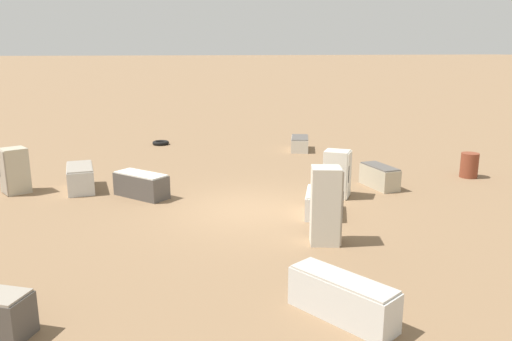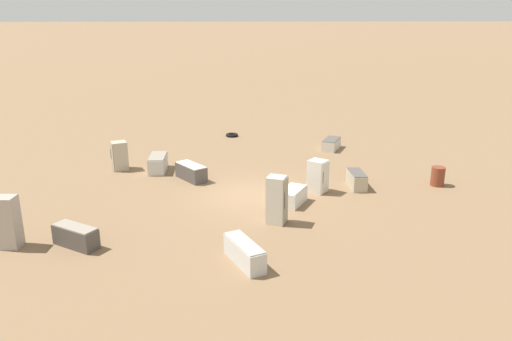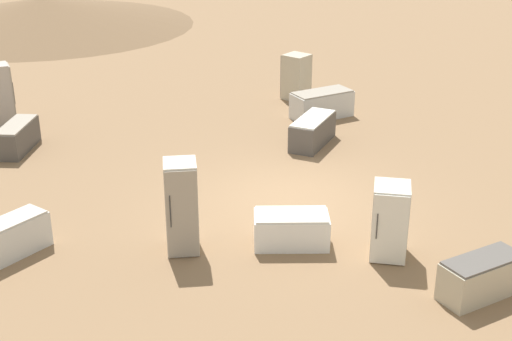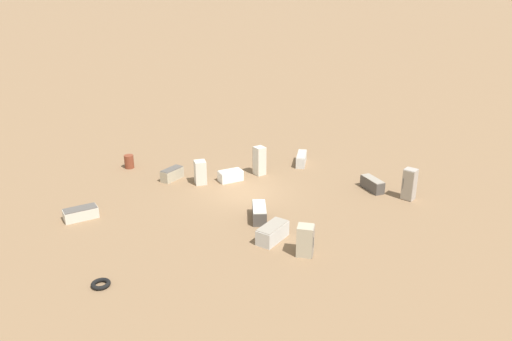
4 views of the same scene
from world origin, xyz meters
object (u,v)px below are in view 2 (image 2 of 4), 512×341
Objects in this scene: discarded_fridge_4 at (244,253)px; discarded_fridge_8 at (76,236)px; discarded_fridge_3 at (277,200)px; discarded_fridge_10 at (158,163)px; scrap_tire at (232,135)px; discarded_fridge_2 at (318,176)px; discarded_fridge_6 at (8,222)px; discarded_fridge_9 at (191,172)px; discarded_fridge_0 at (120,156)px; rusty_barrel at (438,176)px; discarded_fridge_1 at (331,144)px; discarded_fridge_5 at (357,180)px; discarded_fridge_7 at (293,196)px.

discarded_fridge_4 is 5.75m from discarded_fridge_8.
discarded_fridge_10 is (5.22, -6.72, -0.51)m from discarded_fridge_3.
discarded_fridge_10 is at bearing 62.32° from scrap_tire.
discarded_fridge_3 is (2.08, 3.25, 0.18)m from discarded_fridge_2.
discarded_fridge_6 reaches higher than discarded_fridge_9.
discarded_fridge_8 is (-2.14, 0.08, -0.53)m from discarded_fridge_6.
discarded_fridge_9 is (2.21, -8.34, 0.00)m from discarded_fridge_4.
discarded_fridge_3 reaches higher than discarded_fridge_10.
discarded_fridge_2 is 0.79× the size of discarded_fridge_3.
discarded_fridge_4 is (-5.83, 10.12, -0.35)m from discarded_fridge_0.
discarded_fridge_4 is (1.29, 3.08, -0.54)m from discarded_fridge_3.
discarded_fridge_0 is 15.10m from rusty_barrel.
discarded_fridge_1 is 9.14m from discarded_fridge_9.
scrap_tire is (-1.97, -8.50, -0.28)m from discarded_fridge_9.
discarded_fridge_9 reaches higher than discarded_fridge_5.
discarded_fridge_4 is (3.37, 6.33, -0.35)m from discarded_fridge_2.
rusty_barrel is (-8.91, -6.89, 0.07)m from discarded_fridge_4.
discarded_fridge_5 is (-5.21, -6.83, -0.01)m from discarded_fridge_4.
discarded_fridge_3 is 2.15m from discarded_fridge_7.
discarded_fridge_4 is 2.27× the size of rusty_barrel.
discarded_fridge_8 is at bearing 2.76° from discarded_fridge_6.
discarded_fridge_10 reaches higher than discarded_fridge_7.
discarded_fridge_7 is at bearing 141.21° from discarded_fridge_10.
discarded_fridge_1 is 14.45m from discarded_fridge_4.
discarded_fridge_9 is (4.34, -3.36, 0.04)m from discarded_fridge_7.
discarded_fridge_3 is at bearing -137.00° from discarded_fridge_4.
discarded_fridge_6 is 8.71m from discarded_fridge_9.
discarded_fridge_9 is (3.50, -5.26, -0.53)m from discarded_fridge_3.
discarded_fridge_7 is at bearing -149.57° from discarded_fridge_5.
discarded_fridge_4 is at bearing -0.71° from discarded_fridge_3.
discarded_fridge_6 is (11.06, 4.74, 0.17)m from discarded_fridge_2.
scrap_tire is at bearing 173.83° from discarded_fridge_1.
rusty_barrel is (-3.51, 6.51, 0.14)m from discarded_fridge_1.
discarded_fridge_2 is at bearing -134.11° from discarded_fridge_0.
discarded_fridge_3 is (-7.13, 7.03, 0.19)m from discarded_fridge_0.
discarded_fridge_6 is 9.05m from discarded_fridge_10.
discarded_fridge_4 is at bearing -111.10° from discarded_fridge_9.
discarded_fridge_0 is at bearing 50.25° from scrap_tire.
discarded_fridge_9 is at bearing 55.82° from discarded_fridge_6.
discarded_fridge_4 is at bearing -86.74° from discarded_fridge_1.
discarded_fridge_5 is at bearing -66.42° from discarded_fridge_1.
discarded_fridge_9 is at bearing 167.99° from discarded_fridge_5.
discarded_fridge_9 is (-3.34, -6.83, 0.01)m from discarded_fridge_8.
discarded_fridge_5 is 9.62m from discarded_fridge_10.
discarded_fridge_5 is 1.91× the size of scrap_tire.
discarded_fridge_2 reaches higher than discarded_fridge_0.
discarded_fridge_3 is 13.87m from scrap_tire.
discarded_fridge_2 is at bearing -165.43° from discarded_fridge_5.
discarded_fridge_7 is at bearing 15.71° from rusty_barrel.
discarded_fridge_0 reaches higher than discarded_fridge_1.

